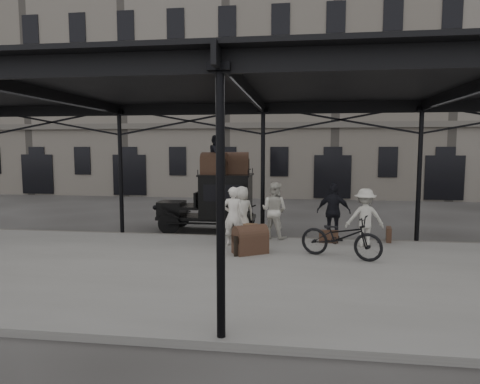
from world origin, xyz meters
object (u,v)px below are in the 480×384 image
object	(u,v)px
taxi	(218,200)
porter_left	(233,216)
porter_official	(334,212)
steamer_trunk_roof_near	(214,165)
steamer_trunk_platform	(250,241)
bicycle	(341,236)

from	to	relation	value
taxi	porter_left	distance (m)	2.91
porter_left	porter_official	distance (m)	3.36
steamer_trunk_roof_near	steamer_trunk_platform	world-z (taller)	steamer_trunk_roof_near
porter_left	porter_official	world-z (taller)	porter_official
taxi	porter_left	size ratio (longest dim) A/B	2.01
taxi	bicycle	bearing A→B (deg)	-42.59
porter_left	porter_official	xyz separation A→B (m)	(3.12, 1.24, 0.02)
steamer_trunk_platform	taxi	bearing A→B (deg)	81.67
taxi	porter_official	world-z (taller)	taxi
steamer_trunk_roof_near	porter_official	bearing A→B (deg)	-9.43
porter_official	steamer_trunk_platform	size ratio (longest dim) A/B	2.00
taxi	steamer_trunk_platform	bearing A→B (deg)	-65.87
taxi	porter_official	size ratio (longest dim) A/B	1.97
porter_official	bicycle	world-z (taller)	porter_official
taxi	steamer_trunk_platform	xyz separation A→B (m)	(1.63, -3.65, -0.71)
taxi	steamer_trunk_roof_near	xyz separation A→B (m)	(-0.08, -0.25, 1.31)
bicycle	steamer_trunk_roof_near	size ratio (longest dim) A/B	2.47
porter_official	steamer_trunk_roof_near	world-z (taller)	steamer_trunk_roof_near
steamer_trunk_roof_near	steamer_trunk_platform	size ratio (longest dim) A/B	0.98
porter_official	steamer_trunk_platform	distance (m)	3.35
steamer_trunk_roof_near	steamer_trunk_platform	distance (m)	4.31
porter_left	steamer_trunk_roof_near	xyz separation A→B (m)	(-1.08, 2.48, 1.45)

